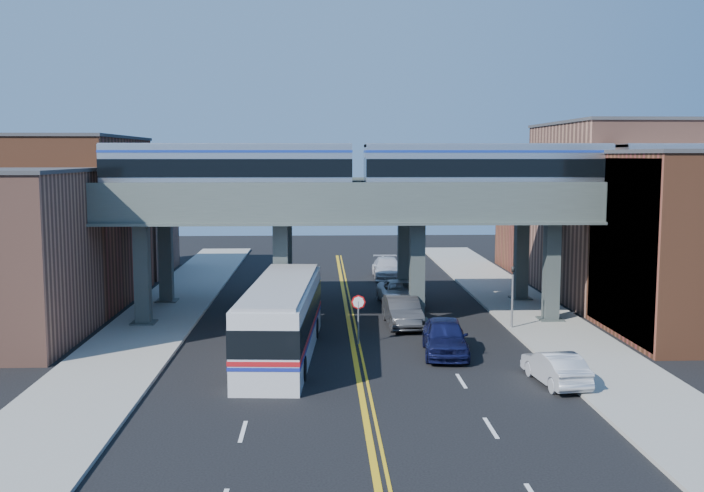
{
  "coord_description": "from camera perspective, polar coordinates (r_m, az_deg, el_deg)",
  "views": [
    {
      "loc": [
        -1.7,
        -37.36,
        9.87
      ],
      "look_at": [
        0.09,
        5.95,
        4.87
      ],
      "focal_mm": 40.0,
      "sensor_mm": 36.0,
      "label": 1
    }
  ],
  "objects": [
    {
      "name": "ground",
      "position": [
        38.68,
        0.24,
        -8.21
      ],
      "size": [
        120.0,
        120.0,
        0.0
      ],
      "primitive_type": "plane",
      "color": "black",
      "rests_on": "ground"
    },
    {
      "name": "sidewalk_west",
      "position": [
        49.34,
        -13.82,
        -5.06
      ],
      "size": [
        5.0,
        70.0,
        0.16
      ],
      "primitive_type": "cube",
      "color": "gray",
      "rests_on": "ground"
    },
    {
      "name": "sidewalk_east",
      "position": [
        50.13,
        13.0,
        -4.86
      ],
      "size": [
        5.0,
        70.0,
        0.16
      ],
      "primitive_type": "cube",
      "color": "gray",
      "rests_on": "ground"
    },
    {
      "name": "building_west_b",
      "position": [
        56.11,
        -19.78,
        1.72
      ],
      "size": [
        8.0,
        14.0,
        11.0
      ],
      "primitive_type": "cube",
      "color": "brown",
      "rests_on": "ground"
    },
    {
      "name": "building_west_c",
      "position": [
        68.71,
        -16.51,
        1.4
      ],
      "size": [
        8.0,
        10.0,
        8.0
      ],
      "primitive_type": "cube",
      "color": "brown",
      "rests_on": "ground"
    },
    {
      "name": "building_east_a",
      "position": [
        46.28,
        23.53,
        -0.01
      ],
      "size": [
        8.0,
        10.0,
        10.0
      ],
      "primitive_type": "cube",
      "color": "brown",
      "rests_on": "ground"
    },
    {
      "name": "building_east_b",
      "position": [
        57.19,
        18.35,
        2.36
      ],
      "size": [
        8.0,
        14.0,
        12.0
      ],
      "primitive_type": "cube",
      "color": "brown",
      "rests_on": "ground"
    },
    {
      "name": "building_east_c",
      "position": [
        69.57,
        14.53,
        1.94
      ],
      "size": [
        8.0,
        10.0,
        9.0
      ],
      "primitive_type": "cube",
      "color": "brown",
      "rests_on": "ground"
    },
    {
      "name": "mural_panel",
      "position": [
        44.73,
        18.96,
        -0.36
      ],
      "size": [
        0.1,
        9.5,
        9.5
      ],
      "primitive_type": "cube",
      "color": "#2AADB8",
      "rests_on": "ground"
    },
    {
      "name": "elevated_viaduct_near",
      "position": [
        45.52,
        -0.21,
        2.29
      ],
      "size": [
        52.0,
        3.6,
        7.4
      ],
      "color": "#3D4746",
      "rests_on": "ground"
    },
    {
      "name": "elevated_viaduct_far",
      "position": [
        52.5,
        -0.5,
        2.86
      ],
      "size": [
        52.0,
        3.6,
        7.4
      ],
      "color": "#3D4746",
      "rests_on": "ground"
    },
    {
      "name": "transit_train",
      "position": [
        46.39,
        9.74,
        5.57
      ],
      "size": [
        43.97,
        2.75,
        3.2
      ],
      "color": "black",
      "rests_on": "elevated_viaduct_near"
    },
    {
      "name": "stop_sign",
      "position": [
        41.22,
        0.47,
        -4.77
      ],
      "size": [
        0.76,
        0.09,
        2.63
      ],
      "color": "slate",
      "rests_on": "ground"
    },
    {
      "name": "traffic_signal",
      "position": [
        45.34,
        11.6,
        -3.17
      ],
      "size": [
        0.15,
        0.18,
        4.1
      ],
      "color": "slate",
      "rests_on": "ground"
    },
    {
      "name": "transit_bus",
      "position": [
        38.96,
        -5.13,
        -5.39
      ],
      "size": [
        3.88,
        13.85,
        3.53
      ],
      "rotation": [
        0.0,
        0.0,
        1.51
      ],
      "color": "silver",
      "rests_on": "ground"
    },
    {
      "name": "car_lane_a",
      "position": [
        39.54,
        6.79,
        -6.57
      ],
      "size": [
        2.61,
        5.51,
        1.82
      ],
      "primitive_type": "imported",
      "rotation": [
        0.0,
        0.0,
        -0.09
      ],
      "color": "#10133B",
      "rests_on": "ground"
    },
    {
      "name": "car_lane_b",
      "position": [
        45.81,
        3.7,
        -4.77
      ],
      "size": [
        2.06,
        5.37,
        1.74
      ],
      "primitive_type": "imported",
      "rotation": [
        0.0,
        0.0,
        0.04
      ],
      "color": "#2E2F31",
      "rests_on": "ground"
    },
    {
      "name": "car_lane_c",
      "position": [
        52.19,
        3.54,
        -3.44
      ],
      "size": [
        2.88,
        5.88,
        1.61
      ],
      "primitive_type": "imported",
      "rotation": [
        0.0,
        0.0,
        0.04
      ],
      "color": "silver",
      "rests_on": "ground"
    },
    {
      "name": "car_lane_d",
      "position": [
        63.52,
        2.6,
        -1.62
      ],
      "size": [
        2.33,
        5.68,
        1.65
      ],
      "primitive_type": "imported",
      "rotation": [
        0.0,
        0.0,
        -0.0
      ],
      "color": "silver",
      "rests_on": "ground"
    },
    {
      "name": "car_parked_curb",
      "position": [
        35.52,
        14.57,
        -8.55
      ],
      "size": [
        2.03,
        4.56,
        1.46
      ],
      "primitive_type": "imported",
      "rotation": [
        0.0,
        0.0,
        3.26
      ],
      "color": "#BABBBF",
      "rests_on": "ground"
    }
  ]
}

